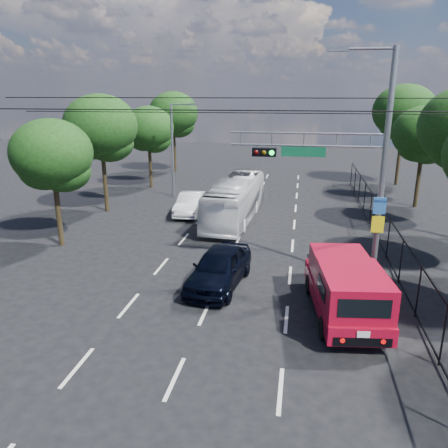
% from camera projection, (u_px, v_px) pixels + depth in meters
% --- Properties ---
extents(ground, '(120.00, 120.00, 0.00)m').
position_uv_depth(ground, '(175.00, 378.00, 12.44)').
color(ground, black).
rests_on(ground, ground).
extents(lane_markings, '(6.12, 38.00, 0.01)m').
position_uv_depth(lane_markings, '(242.00, 231.00, 25.63)').
color(lane_markings, beige).
rests_on(lane_markings, ground).
extents(signal_mast, '(6.43, 0.39, 9.50)m').
position_uv_depth(signal_mast, '(353.00, 159.00, 17.57)').
color(signal_mast, slate).
rests_on(signal_mast, ground).
extents(streetlight_left, '(2.09, 0.22, 7.08)m').
position_uv_depth(streetlight_left, '(174.00, 146.00, 33.11)').
color(streetlight_left, slate).
rests_on(streetlight_left, ground).
extents(utility_wires, '(22.00, 5.04, 0.74)m').
position_uv_depth(utility_wires, '(227.00, 107.00, 18.68)').
color(utility_wires, black).
rests_on(utility_wires, ground).
extents(fence_right, '(0.06, 34.03, 2.00)m').
position_uv_depth(fence_right, '(384.00, 231.00, 22.34)').
color(fence_right, black).
rests_on(fence_right, ground).
extents(tree_right_d, '(4.32, 4.32, 7.02)m').
position_uv_depth(tree_right_d, '(424.00, 138.00, 29.88)').
color(tree_right_d, black).
rests_on(tree_right_d, ground).
extents(tree_right_e, '(5.28, 5.28, 8.58)m').
position_uv_depth(tree_right_e, '(404.00, 116.00, 37.07)').
color(tree_right_e, black).
rests_on(tree_right_e, ground).
extents(tree_left_b, '(4.08, 4.08, 6.63)m').
position_uv_depth(tree_left_b, '(53.00, 159.00, 22.11)').
color(tree_left_b, black).
rests_on(tree_left_b, ground).
extents(tree_left_c, '(4.80, 4.80, 7.80)m').
position_uv_depth(tree_left_c, '(101.00, 131.00, 28.58)').
color(tree_left_c, black).
rests_on(tree_left_c, ground).
extents(tree_left_d, '(4.20, 4.20, 6.83)m').
position_uv_depth(tree_left_d, '(149.00, 132.00, 36.25)').
color(tree_left_d, black).
rests_on(tree_left_d, ground).
extents(tree_left_e, '(4.92, 4.92, 7.99)m').
position_uv_depth(tree_left_e, '(174.00, 117.00, 43.59)').
color(tree_left_e, black).
rests_on(tree_left_e, ground).
extents(red_pickup, '(2.80, 6.01, 2.16)m').
position_uv_depth(red_pickup, '(345.00, 287.00, 15.62)').
color(red_pickup, black).
rests_on(red_pickup, ground).
extents(navy_hatchback, '(2.50, 4.96, 1.62)m').
position_uv_depth(navy_hatchback, '(219.00, 267.00, 18.24)').
color(navy_hatchback, black).
rests_on(navy_hatchback, ground).
extents(white_bus, '(2.76, 9.63, 2.65)m').
position_uv_depth(white_bus, '(235.00, 200.00, 27.61)').
color(white_bus, silver).
rests_on(white_bus, ground).
extents(white_van, '(1.67, 4.38, 1.42)m').
position_uv_depth(white_van, '(191.00, 204.00, 29.16)').
color(white_van, silver).
rests_on(white_van, ground).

